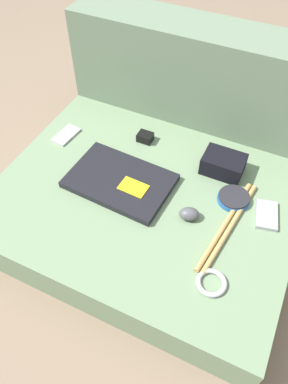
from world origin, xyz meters
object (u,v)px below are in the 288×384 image
phone_black (66,135)px  laptop (120,181)px  charger_brick (145,137)px  phone_silver (267,215)px  computer_mouse (189,214)px  speaker_puck (234,198)px  camera_pouch (223,164)px

phone_black → laptop: bearing=-16.6°
charger_brick → phone_silver: bearing=-17.4°
laptop → computer_mouse: 0.26m
speaker_puck → phone_black: size_ratio=0.90×
laptop → phone_silver: 0.48m
laptop → charger_brick: charger_brick is taller
camera_pouch → charger_brick: camera_pouch is taller
speaker_puck → computer_mouse: bearing=-129.5°
laptop → speaker_puck: bearing=17.3°
laptop → computer_mouse: size_ratio=4.72×
phone_black → phone_silver: bearing=2.4°
computer_mouse → speaker_puck: computer_mouse is taller
phone_silver → camera_pouch: (-0.18, 0.13, 0.03)m
speaker_puck → laptop: bearing=-165.9°
camera_pouch → charger_brick: (-0.30, 0.03, -0.02)m
phone_silver → charger_brick: (-0.49, 0.15, 0.01)m
phone_silver → camera_pouch: bearing=132.6°
speaker_puck → charger_brick: size_ratio=1.90×
phone_silver → phone_black: (-0.77, 0.05, -0.00)m
computer_mouse → phone_black: (-0.55, 0.16, -0.02)m
laptop → phone_silver: bearing=12.1°
laptop → computer_mouse: bearing=-4.6°
computer_mouse → phone_silver: computer_mouse is taller
computer_mouse → phone_silver: 0.24m
computer_mouse → speaker_puck: (0.10, 0.13, -0.01)m
charger_brick → laptop: bearing=-86.0°
computer_mouse → camera_pouch: 0.24m
computer_mouse → charger_brick: 0.38m
speaker_puck → phone_silver: size_ratio=0.84×
phone_black → camera_pouch: 0.59m
laptop → camera_pouch: (0.29, 0.20, 0.02)m
phone_silver → charger_brick: 0.51m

